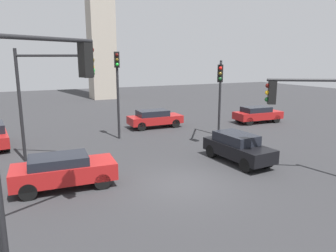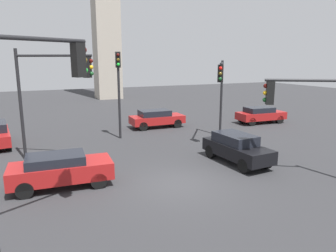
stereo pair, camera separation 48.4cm
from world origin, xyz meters
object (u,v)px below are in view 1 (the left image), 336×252
(traffic_light_4, at_px, (220,84))
(traffic_light_3, at_px, (41,97))
(car_1, at_px, (257,114))
(car_2, at_px, (237,147))
(car_4, at_px, (63,170))
(traffic_light_1, at_px, (310,104))
(car_3, at_px, (155,118))
(traffic_light_2, at_px, (52,83))
(traffic_light_0, at_px, (117,80))

(traffic_light_4, bearing_deg, traffic_light_3, -19.87)
(car_1, relative_size, car_2, 1.03)
(car_1, bearing_deg, traffic_light_4, -147.10)
(car_2, distance_m, car_4, 8.55)
(traffic_light_1, relative_size, car_3, 1.13)
(car_3, bearing_deg, traffic_light_2, -143.18)
(car_4, bearing_deg, traffic_light_4, 23.33)
(traffic_light_4, xyz_separation_m, car_2, (-1.64, -4.02, -2.93))
(traffic_light_2, bearing_deg, car_2, 7.56)
(traffic_light_0, xyz_separation_m, traffic_light_1, (5.39, -10.48, -0.63))
(car_3, bearing_deg, car_4, -129.95)
(traffic_light_0, xyz_separation_m, traffic_light_3, (-5.43, -11.00, 0.28))
(traffic_light_1, distance_m, car_1, 12.85)
(traffic_light_0, distance_m, car_2, 9.03)
(traffic_light_1, bearing_deg, traffic_light_3, 35.80)
(traffic_light_1, height_order, car_4, traffic_light_1)
(traffic_light_3, height_order, car_4, traffic_light_3)
(traffic_light_4, relative_size, car_1, 1.24)
(car_2, relative_size, car_3, 0.96)
(traffic_light_1, distance_m, traffic_light_3, 10.87)
(traffic_light_2, relative_size, traffic_light_3, 0.96)
(car_3, distance_m, car_4, 12.26)
(traffic_light_0, bearing_deg, car_1, 102.05)
(car_4, bearing_deg, traffic_light_3, -98.57)
(traffic_light_0, distance_m, car_1, 12.51)
(car_2, height_order, car_4, car_2)
(traffic_light_2, xyz_separation_m, car_2, (8.38, -4.00, -3.27))
(traffic_light_2, bearing_deg, car_3, 68.50)
(traffic_light_0, xyz_separation_m, car_4, (-4.55, -7.02, -3.18))
(traffic_light_1, bearing_deg, car_4, 13.85)
(car_1, bearing_deg, car_2, -133.00)
(car_2, bearing_deg, car_1, 129.99)
(traffic_light_2, height_order, traffic_light_3, traffic_light_3)
(car_1, height_order, car_2, car_2)
(car_4, bearing_deg, traffic_light_2, 91.43)
(car_2, bearing_deg, car_3, 179.30)
(traffic_light_0, relative_size, car_1, 1.37)
(traffic_light_2, relative_size, traffic_light_4, 1.12)
(car_2, bearing_deg, traffic_light_3, -72.75)
(traffic_light_3, relative_size, car_4, 1.43)
(traffic_light_0, xyz_separation_m, car_3, (3.55, 2.19, -3.20))
(traffic_light_0, relative_size, car_4, 1.36)
(car_1, bearing_deg, car_3, 170.40)
(traffic_light_2, height_order, car_1, traffic_light_2)
(car_1, bearing_deg, traffic_light_3, -143.79)
(traffic_light_1, xyz_separation_m, car_4, (-9.94, 3.46, -2.55))
(traffic_light_3, xyz_separation_m, car_1, (17.52, 11.18, -3.49))
(car_3, bearing_deg, traffic_light_3, -122.88)
(traffic_light_0, distance_m, traffic_light_3, 12.27)
(traffic_light_1, distance_m, car_2, 4.18)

